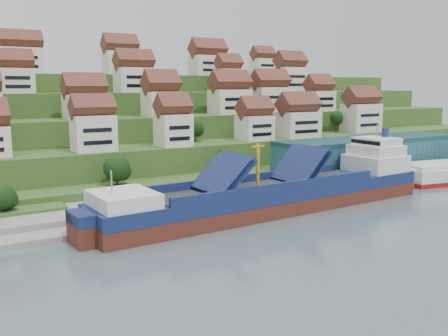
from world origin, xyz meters
TOP-DOWN VIEW (x-y plane):
  - ground at (0.00, 0.00)m, footprint 300.00×300.00m
  - quay at (20.00, 15.00)m, footprint 180.00×14.00m
  - hillside at (0.00, 103.55)m, footprint 260.00×128.00m
  - hillside_village at (1.81, 60.20)m, footprint 161.34×62.71m
  - hillside_trees at (-4.08, 48.56)m, footprint 141.13×62.34m
  - warehouse at (52.00, 17.00)m, footprint 60.00×15.00m
  - flagpole at (18.11, 10.00)m, footprint 1.28×0.16m
  - cargo_ship at (6.83, 0.18)m, footprint 82.08×16.19m

SIDE VIEW (x-z plane):
  - ground at x=0.00m, z-range 0.00..0.00m
  - quay at x=20.00m, z-range 0.00..2.20m
  - cargo_ship at x=6.83m, z-range -5.65..12.50m
  - flagpole at x=18.11m, z-range 2.88..10.88m
  - warehouse at x=52.00m, z-range 2.20..12.20m
  - hillside at x=0.00m, z-range -4.84..26.16m
  - hillside_trees at x=-4.08m, z-range 2.38..34.71m
  - hillside_village at x=1.81m, z-range 10.01..38.27m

